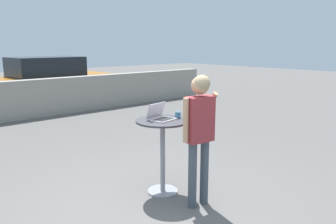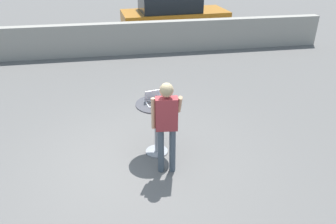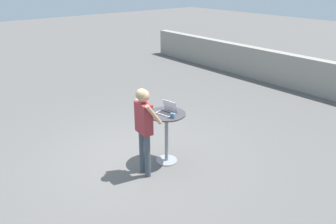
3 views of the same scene
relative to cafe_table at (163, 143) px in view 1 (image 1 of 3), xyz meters
name	(u,v)px [view 1 (image 1 of 3)]	position (x,y,z in m)	size (l,w,h in m)	color
ground_plane	(157,210)	(-0.40, -0.35, -0.73)	(50.00, 50.00, 0.00)	#5B5956
pavement_kerb	(2,102)	(-0.40, 6.24, -0.18)	(14.91, 0.35, 1.10)	gray
cafe_table	(163,143)	(0.00, 0.00, 0.00)	(0.74, 0.74, 1.06)	gray
laptop	(161,116)	(-0.01, 0.02, 0.38)	(0.38, 0.35, 0.23)	#B7BABF
coffee_mug	(178,115)	(0.23, -0.06, 0.37)	(0.11, 0.07, 0.09)	#336084
standing_person	(199,125)	(0.09, -0.60, 0.36)	(0.53, 0.35, 1.71)	#424C56
parked_car_near_street	(51,79)	(1.97, 8.73, 0.10)	(4.55, 2.21, 1.64)	#B76B19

